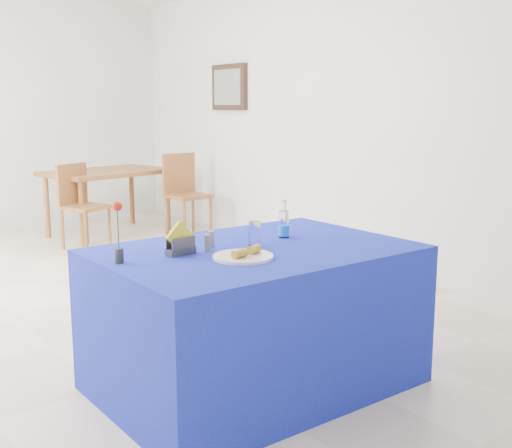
% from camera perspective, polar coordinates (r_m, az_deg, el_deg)
% --- Properties ---
extents(floor, '(7.00, 7.00, 0.00)m').
position_cam_1_polar(floor, '(5.17, -14.80, -6.63)').
color(floor, beige).
rests_on(floor, ground).
extents(room_shell, '(7.00, 7.00, 7.00)m').
position_cam_1_polar(room_shell, '(4.96, -15.77, 13.07)').
color(room_shell, silver).
rests_on(room_shell, ground).
extents(picture_frame, '(0.06, 0.64, 0.52)m').
position_cam_1_polar(picture_frame, '(7.55, -2.38, 12.05)').
color(picture_frame, black).
rests_on(picture_frame, room_shell).
extents(picture_art, '(0.02, 0.52, 0.40)m').
position_cam_1_polar(picture_art, '(7.54, -2.54, 12.06)').
color(picture_art, '#998C66').
rests_on(picture_art, room_shell).
extents(plate, '(0.30, 0.30, 0.01)m').
position_cam_1_polar(plate, '(3.12, -1.16, -2.93)').
color(plate, silver).
rests_on(plate, blue_table).
extents(drinking_glass, '(0.06, 0.06, 0.13)m').
position_cam_1_polar(drinking_glass, '(3.39, -0.14, -0.86)').
color(drinking_glass, white).
rests_on(drinking_glass, blue_table).
extents(salt_shaker, '(0.03, 0.03, 0.08)m').
position_cam_1_polar(salt_shaker, '(3.36, -4.01, -1.36)').
color(salt_shaker, slate).
rests_on(salt_shaker, blue_table).
extents(pepper_shaker, '(0.03, 0.03, 0.08)m').
position_cam_1_polar(pepper_shaker, '(3.28, -4.37, -1.68)').
color(pepper_shaker, '#5C5C60').
rests_on(pepper_shaker, blue_table).
extents(blue_table, '(1.60, 1.10, 0.76)m').
position_cam_1_polar(blue_table, '(3.45, -0.07, -8.29)').
color(blue_table, '#0F1991').
rests_on(blue_table, floor).
extents(water_bottle, '(0.06, 0.06, 0.21)m').
position_cam_1_polar(water_bottle, '(3.60, 2.49, -0.09)').
color(water_bottle, silver).
rests_on(water_bottle, blue_table).
extents(napkin_holder, '(0.16, 0.08, 0.17)m').
position_cam_1_polar(napkin_holder, '(3.21, -6.72, -1.87)').
color(napkin_holder, '#333438').
rests_on(napkin_holder, blue_table).
extents(rose_vase, '(0.05, 0.05, 0.30)m').
position_cam_1_polar(rose_vase, '(3.07, -12.14, -0.86)').
color(rose_vase, '#222327').
rests_on(rose_vase, blue_table).
extents(oak_table, '(1.52, 1.14, 0.76)m').
position_cam_1_polar(oak_table, '(7.67, -13.02, 4.12)').
color(oak_table, brown).
rests_on(oak_table, floor).
extents(chair_bg_left, '(0.52, 0.52, 0.89)m').
position_cam_1_polar(chair_bg_left, '(7.01, -15.43, 2.10)').
color(chair_bg_left, brown).
rests_on(chair_bg_left, floor).
extents(chair_bg_right, '(0.44, 0.44, 0.95)m').
position_cam_1_polar(chair_bg_right, '(7.46, -6.41, 3.16)').
color(chair_bg_right, brown).
rests_on(chair_bg_right, floor).
extents(banana_pieces, '(0.20, 0.09, 0.04)m').
position_cam_1_polar(banana_pieces, '(3.11, -0.79, -2.44)').
color(banana_pieces, yellow).
rests_on(banana_pieces, plate).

